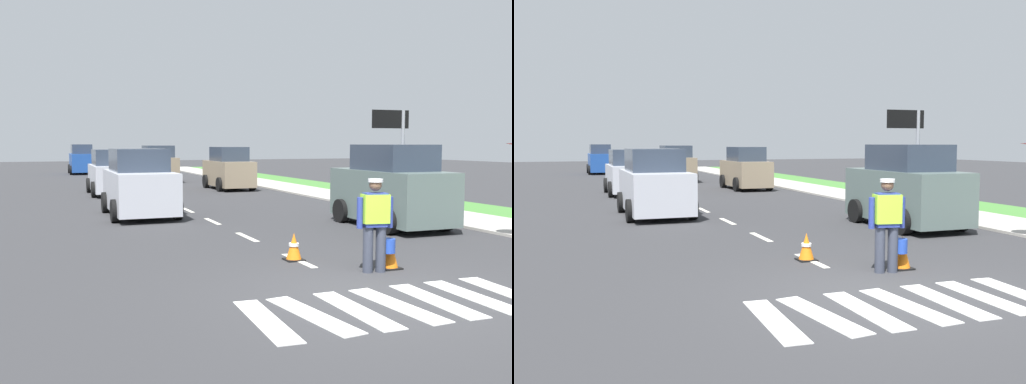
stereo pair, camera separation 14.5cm
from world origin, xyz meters
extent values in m
plane|color=#333335|center=(0.00, 21.00, 0.00)|extent=(96.00, 96.00, 0.00)
cube|color=#B2ADA3|center=(7.20, 10.00, 0.00)|extent=(2.40, 72.00, 0.14)
cube|color=#478438|center=(9.60, 10.00, 0.00)|extent=(2.40, 72.00, 0.06)
cube|color=white|center=(-2.00, -0.59, 0.01)|extent=(0.46, 1.92, 0.01)
cube|color=white|center=(-1.33, -0.59, 0.01)|extent=(0.61, 1.93, 0.01)
cube|color=white|center=(-0.67, -0.59, 0.01)|extent=(0.38, 1.90, 0.01)
cube|color=white|center=(0.00, -0.59, 0.01)|extent=(0.49, 1.92, 0.01)
cube|color=white|center=(0.67, -0.59, 0.01)|extent=(0.39, 1.91, 0.01)
cube|color=white|center=(1.33, -0.59, 0.01)|extent=(0.40, 1.91, 0.01)
cube|color=white|center=(2.00, -0.59, 0.01)|extent=(0.49, 1.92, 0.01)
cube|color=silver|center=(0.00, 2.70, 0.01)|extent=(0.14, 1.40, 0.01)
cube|color=silver|center=(0.00, 5.70, 0.01)|extent=(0.14, 1.40, 0.01)
cube|color=silver|center=(0.00, 8.70, 0.01)|extent=(0.14, 1.40, 0.01)
cube|color=silver|center=(0.00, 11.70, 0.01)|extent=(0.14, 1.40, 0.01)
cube|color=silver|center=(0.00, 14.70, 0.01)|extent=(0.14, 1.40, 0.01)
cube|color=silver|center=(0.00, 17.70, 0.01)|extent=(0.14, 1.40, 0.01)
cube|color=silver|center=(0.00, 20.70, 0.01)|extent=(0.14, 1.40, 0.01)
cube|color=silver|center=(0.00, 23.70, 0.01)|extent=(0.14, 1.40, 0.01)
cube|color=silver|center=(0.00, 26.70, 0.01)|extent=(0.14, 1.40, 0.01)
cube|color=silver|center=(0.00, 29.70, 0.01)|extent=(0.14, 1.40, 0.01)
cube|color=silver|center=(0.00, 32.70, 0.01)|extent=(0.14, 1.40, 0.01)
cube|color=silver|center=(0.00, 35.70, 0.01)|extent=(0.14, 1.40, 0.01)
cube|color=silver|center=(0.00, 38.70, 0.01)|extent=(0.14, 1.40, 0.01)
cube|color=silver|center=(0.00, 41.70, 0.01)|extent=(0.14, 1.40, 0.01)
cube|color=silver|center=(0.00, 44.70, 0.01)|extent=(0.14, 1.40, 0.01)
cube|color=silver|center=(0.00, 47.70, 0.01)|extent=(0.14, 1.40, 0.01)
cylinder|color=#383D4C|center=(0.72, 1.36, 0.41)|extent=(0.18, 0.18, 0.82)
cylinder|color=#383D4C|center=(0.96, 1.31, 0.41)|extent=(0.18, 0.18, 0.82)
cube|color=navy|center=(0.84, 1.34, 1.12)|extent=(0.44, 0.31, 0.60)
cube|color=#A5EA33|center=(0.84, 1.34, 1.14)|extent=(0.50, 0.36, 0.51)
cylinder|color=navy|center=(0.57, 1.39, 1.07)|extent=(0.11, 0.11, 0.55)
cylinder|color=navy|center=(1.12, 1.29, 1.07)|extent=(0.11, 0.11, 0.55)
sphere|color=brown|center=(0.84, 1.34, 1.56)|extent=(0.22, 0.22, 0.22)
cylinder|color=silver|center=(0.84, 1.34, 1.64)|extent=(0.26, 0.26, 0.06)
cylinder|color=#2347B7|center=(1.15, 1.38, 0.45)|extent=(0.26, 0.26, 0.26)
cylinder|color=gray|center=(4.76, 6.15, 1.60)|extent=(0.10, 0.10, 3.20)
cube|color=white|center=(4.36, 6.18, 2.95)|extent=(1.10, 0.05, 0.44)
cube|color=black|center=(4.36, 6.17, 2.95)|extent=(1.16, 0.04, 0.50)
cube|color=black|center=(1.27, 1.48, 0.01)|extent=(0.36, 0.36, 0.03)
cone|color=orange|center=(1.27, 1.48, 0.32)|extent=(0.30, 0.30, 0.58)
cylinder|color=white|center=(1.27, 1.48, 0.35)|extent=(0.20, 0.20, 0.06)
cube|color=black|center=(-0.07, 2.78, 0.01)|extent=(0.36, 0.36, 0.03)
cone|color=orange|center=(-0.07, 2.78, 0.29)|extent=(0.30, 0.30, 0.51)
cylinder|color=white|center=(-0.07, 2.78, 0.31)|extent=(0.20, 0.20, 0.06)
cube|color=slate|center=(4.33, 6.03, 0.87)|extent=(1.69, 3.87, 1.38)
cube|color=#2D3847|center=(4.33, 5.93, 1.91)|extent=(1.49, 2.13, 0.70)
cylinder|color=black|center=(3.46, 7.23, 0.34)|extent=(0.22, 0.68, 0.68)
cylinder|color=black|center=(5.19, 7.23, 0.34)|extent=(0.22, 0.68, 0.68)
cylinder|color=black|center=(3.46, 4.83, 0.34)|extent=(0.22, 0.68, 0.68)
cylinder|color=black|center=(5.19, 4.83, 0.34)|extent=(0.22, 0.68, 0.68)
cube|color=silver|center=(-1.78, 10.77, 0.80)|extent=(1.80, 4.17, 1.24)
cube|color=#2D3847|center=(-1.78, 10.87, 1.77)|extent=(1.58, 2.29, 0.70)
cylinder|color=black|center=(-0.86, 9.48, 0.34)|extent=(0.22, 0.68, 0.68)
cylinder|color=black|center=(-2.70, 9.48, 0.34)|extent=(0.22, 0.68, 0.68)
cylinder|color=black|center=(-0.86, 12.06, 0.34)|extent=(0.22, 0.68, 0.68)
cylinder|color=black|center=(-2.70, 12.06, 0.34)|extent=(0.22, 0.68, 0.68)
cube|color=gray|center=(1.88, 26.68, 0.82)|extent=(1.78, 3.94, 1.28)
cube|color=#2D3847|center=(1.88, 26.58, 1.81)|extent=(1.57, 2.17, 0.70)
cylinder|color=black|center=(0.97, 27.90, 0.34)|extent=(0.22, 0.68, 0.68)
cylinder|color=black|center=(2.79, 27.90, 0.34)|extent=(0.22, 0.68, 0.68)
cylinder|color=black|center=(0.97, 25.46, 0.34)|extent=(0.22, 0.68, 0.68)
cylinder|color=black|center=(2.79, 25.46, 0.34)|extent=(0.22, 0.68, 0.68)
cube|color=silver|center=(-1.66, 18.92, 0.75)|extent=(1.83, 4.16, 1.13)
cube|color=#2D3847|center=(-1.66, 19.02, 1.66)|extent=(1.61, 2.29, 0.70)
cylinder|color=black|center=(-0.72, 17.63, 0.34)|extent=(0.22, 0.68, 0.68)
cylinder|color=black|center=(-2.59, 17.63, 0.34)|extent=(0.22, 0.68, 0.68)
cylinder|color=black|center=(-0.72, 20.21, 0.34)|extent=(0.22, 0.68, 0.68)
cylinder|color=black|center=(-2.59, 20.21, 0.34)|extent=(0.22, 0.68, 0.68)
cube|color=#1E4799|center=(-1.78, 37.39, 0.84)|extent=(1.62, 4.05, 1.33)
cube|color=#2D3847|center=(-1.78, 37.49, 1.86)|extent=(1.42, 2.23, 0.70)
cylinder|color=black|center=(-0.96, 36.13, 0.34)|extent=(0.22, 0.68, 0.68)
cylinder|color=black|center=(-2.61, 36.13, 0.34)|extent=(0.22, 0.68, 0.68)
cylinder|color=black|center=(-0.96, 38.65, 0.34)|extent=(0.22, 0.68, 0.68)
cylinder|color=black|center=(-2.61, 38.65, 0.34)|extent=(0.22, 0.68, 0.68)
cube|color=gray|center=(4.09, 19.84, 0.79)|extent=(1.60, 3.90, 1.23)
cube|color=#2D3847|center=(4.09, 19.75, 1.76)|extent=(1.41, 2.14, 0.70)
cylinder|color=black|center=(3.27, 21.05, 0.34)|extent=(0.22, 0.68, 0.68)
cylinder|color=black|center=(4.91, 21.05, 0.34)|extent=(0.22, 0.68, 0.68)
cylinder|color=black|center=(3.27, 18.64, 0.34)|extent=(0.22, 0.68, 0.68)
cylinder|color=black|center=(4.91, 18.64, 0.34)|extent=(0.22, 0.68, 0.68)
camera|label=1|loc=(-4.67, -7.30, 2.29)|focal=40.12mm
camera|label=2|loc=(-4.53, -7.35, 2.29)|focal=40.12mm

